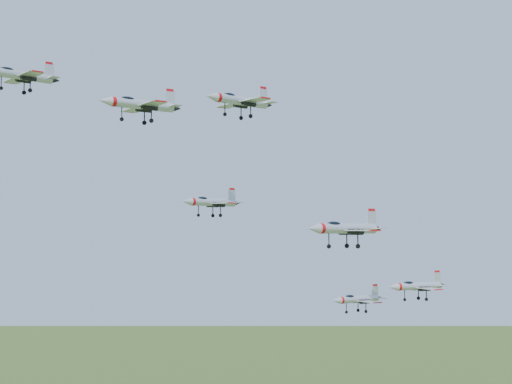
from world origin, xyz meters
TOP-DOWN VIEW (x-y plane):
  - jet_lead at (-22.59, 15.66)m, footprint 12.31×10.24m
  - jet_left_high at (-8.61, 4.52)m, footprint 12.92×10.60m
  - jet_right_high at (-3.14, -13.31)m, footprint 10.81×8.98m
  - jet_left_low at (4.86, 7.27)m, footprint 11.19×9.28m
  - jet_right_low at (14.61, -13.04)m, footprint 13.38×11.01m
  - jet_trail at (25.90, -2.93)m, footprint 10.42×8.56m
  - jet_extra at (46.41, 3.55)m, footprint 12.82×10.73m

SIDE VIEW (x-z plane):
  - jet_trail at x=25.90m, z-range 121.04..123.83m
  - jet_extra at x=46.41m, z-range 121.50..124.93m
  - jet_right_low at x=14.61m, z-range 131.86..135.45m
  - jet_left_low at x=4.86m, z-range 136.28..139.27m
  - jet_right_high at x=-3.14m, z-range 148.35..151.24m
  - jet_left_high at x=-8.61m, z-range 149.67..153.14m
  - jet_lead at x=-22.59m, z-range 154.32..157.61m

